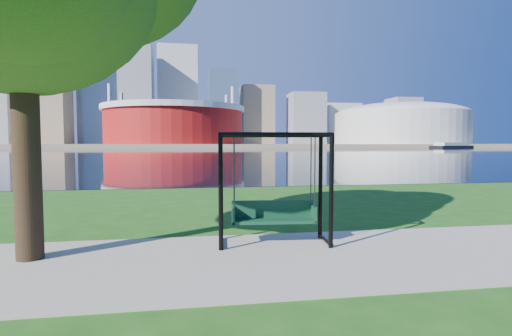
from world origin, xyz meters
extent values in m
plane|color=#1E5114|center=(0.00, 0.00, 0.00)|extent=(900.00, 900.00, 0.00)
cube|color=#9E937F|center=(0.00, -0.50, 0.01)|extent=(120.00, 4.00, 0.03)
cube|color=black|center=(0.00, 102.00, 0.01)|extent=(900.00, 180.00, 0.02)
cube|color=#937F60|center=(0.00, 306.00, 1.00)|extent=(900.00, 228.00, 2.00)
cylinder|color=maroon|center=(-10.00, 235.00, 13.00)|extent=(80.00, 80.00, 22.00)
cylinder|color=silver|center=(-10.00, 235.00, 22.50)|extent=(83.00, 83.00, 3.00)
cylinder|color=silver|center=(22.91, 254.00, 18.00)|extent=(2.00, 2.00, 32.00)
cylinder|color=silver|center=(-42.91, 254.00, 18.00)|extent=(2.00, 2.00, 32.00)
cylinder|color=silver|center=(-42.91, 216.00, 18.00)|extent=(2.00, 2.00, 32.00)
cylinder|color=silver|center=(22.91, 216.00, 18.00)|extent=(2.00, 2.00, 32.00)
cylinder|color=beige|center=(135.00, 235.00, 12.00)|extent=(84.00, 84.00, 20.00)
ellipsoid|color=beige|center=(135.00, 235.00, 21.00)|extent=(84.00, 84.00, 15.12)
cube|color=#998466|center=(-100.00, 300.00, 46.00)|extent=(26.00, 26.00, 88.00)
cube|color=slate|center=(-70.00, 325.00, 49.50)|extent=(30.00, 24.00, 95.00)
cube|color=gray|center=(-40.00, 305.00, 38.00)|extent=(24.00, 24.00, 72.00)
cube|color=silver|center=(-10.00, 335.00, 42.00)|extent=(32.00, 28.00, 80.00)
cube|color=slate|center=(25.00, 310.00, 31.00)|extent=(22.00, 22.00, 58.00)
cube|color=#998466|center=(55.00, 325.00, 26.00)|extent=(26.00, 26.00, 48.00)
cube|color=gray|center=(95.00, 315.00, 23.00)|extent=(28.00, 24.00, 42.00)
cube|color=silver|center=(135.00, 340.00, 20.00)|extent=(30.00, 26.00, 36.00)
cube|color=gray|center=(185.00, 320.00, 22.00)|extent=(24.00, 24.00, 40.00)
cube|color=#998466|center=(225.00, 335.00, 18.00)|extent=(26.00, 26.00, 32.00)
sphere|color=#998466|center=(-100.00, 300.00, 93.50)|extent=(10.00, 10.00, 10.00)
cylinder|color=black|center=(-0.57, 0.23, 1.19)|extent=(0.10, 0.10, 2.38)
cylinder|color=black|center=(1.69, 0.04, 1.19)|extent=(0.10, 0.10, 2.38)
cylinder|color=black|center=(-0.49, 1.16, 1.19)|extent=(0.10, 0.10, 2.38)
cylinder|color=black|center=(1.77, 0.97, 1.19)|extent=(0.10, 0.10, 2.38)
cylinder|color=black|center=(0.56, 0.14, 2.38)|extent=(2.27, 0.28, 0.09)
cylinder|color=black|center=(0.64, 1.06, 2.38)|extent=(2.27, 0.28, 0.09)
cylinder|color=black|center=(-0.53, 0.70, 2.38)|extent=(0.17, 0.93, 0.09)
cylinder|color=black|center=(-0.53, 0.70, 0.08)|extent=(0.15, 0.93, 0.07)
cylinder|color=black|center=(1.73, 0.50, 2.38)|extent=(0.17, 0.93, 0.09)
cylinder|color=black|center=(1.73, 0.50, 0.08)|extent=(0.15, 0.93, 0.07)
cube|color=#0E311E|center=(0.60, 0.60, 0.52)|extent=(1.84, 0.62, 0.06)
cube|color=#0E311E|center=(0.62, 0.80, 0.74)|extent=(1.81, 0.20, 0.39)
cube|color=#0E311E|center=(-0.27, 0.67, 0.66)|extent=(0.09, 0.47, 0.35)
cube|color=#0E311E|center=(1.47, 0.53, 0.66)|extent=(0.09, 0.47, 0.35)
cylinder|color=#333338|center=(-0.27, 0.48, 1.58)|extent=(0.03, 0.03, 1.50)
cylinder|color=#333338|center=(1.43, 0.34, 1.58)|extent=(0.03, 0.03, 1.50)
cylinder|color=#333338|center=(-0.23, 0.86, 1.58)|extent=(0.03, 0.03, 1.50)
cylinder|color=#333338|center=(1.47, 0.72, 1.58)|extent=(0.03, 0.03, 1.50)
cylinder|color=black|center=(-4.15, 0.20, 2.41)|extent=(0.48, 0.48, 4.83)
cube|color=black|center=(137.23, 185.45, 0.59)|extent=(29.38, 18.11, 1.15)
cube|color=silver|center=(137.23, 185.45, 2.03)|extent=(23.54, 14.58, 1.72)
camera|label=1|loc=(-1.18, -7.76, 2.19)|focal=28.00mm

